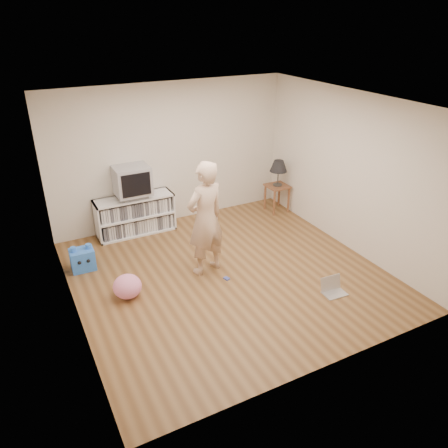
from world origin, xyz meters
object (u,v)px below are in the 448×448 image
at_px(media_unit, 135,215).
at_px(crt_tv, 132,180).
at_px(dvd_deck, 133,195).
at_px(plush_pink, 127,286).
at_px(table_lamp, 279,167).
at_px(plush_blue, 83,259).
at_px(side_table, 277,192).
at_px(person, 205,219).
at_px(laptop, 333,288).

relative_size(media_unit, crt_tv, 2.33).
relative_size(dvd_deck, plush_pink, 1.11).
relative_size(media_unit, plush_pink, 3.47).
height_order(table_lamp, plush_blue, table_lamp).
height_order(crt_tv, plush_pink, crt_tv).
relative_size(crt_tv, side_table, 1.09).
bearing_deg(person, side_table, -161.94).
bearing_deg(person, plush_blue, -42.65).
bearing_deg(dvd_deck, person, -71.91).
xyz_separation_m(crt_tv, plush_pink, (-0.71, -1.89, -0.85)).
relative_size(crt_tv, laptop, 1.73).
relative_size(person, plush_pink, 4.44).
xyz_separation_m(table_lamp, plush_blue, (-3.94, -0.48, -0.76)).
height_order(laptop, plush_blue, plush_blue).
bearing_deg(dvd_deck, crt_tv, -90.00).
bearing_deg(plush_blue, laptop, -34.98).
bearing_deg(crt_tv, plush_blue, -143.04).
bearing_deg(plush_pink, side_table, 23.39).
bearing_deg(dvd_deck, plush_pink, -110.55).
bearing_deg(plush_pink, laptop, -25.19).
distance_m(person, plush_pink, 1.49).
distance_m(crt_tv, plush_blue, 1.64).
height_order(media_unit, side_table, media_unit).
height_order(media_unit, table_lamp, table_lamp).
xyz_separation_m(dvd_deck, plush_pink, (-0.71, -1.90, -0.56)).
bearing_deg(table_lamp, side_table, 0.00).
bearing_deg(plush_blue, side_table, 8.73).
distance_m(dvd_deck, plush_blue, 1.51).
distance_m(table_lamp, person, 2.64).
relative_size(media_unit, dvd_deck, 3.11).
bearing_deg(crt_tv, laptop, -58.16).
xyz_separation_m(media_unit, plush_pink, (-0.71, -1.91, -0.18)).
height_order(crt_tv, laptop, crt_tv).
xyz_separation_m(table_lamp, plush_pink, (-3.53, -1.53, -0.77)).
xyz_separation_m(media_unit, side_table, (2.82, -0.39, 0.07)).
bearing_deg(media_unit, crt_tv, -90.00).
bearing_deg(media_unit, dvd_deck, -90.00).
xyz_separation_m(dvd_deck, table_lamp, (2.82, -0.37, 0.21)).
distance_m(crt_tv, plush_pink, 2.19).
bearing_deg(plush_pink, person, 5.31).
bearing_deg(dvd_deck, media_unit, 90.00).
relative_size(crt_tv, plush_pink, 1.49).
distance_m(media_unit, person, 1.96).
bearing_deg(laptop, dvd_deck, 125.48).
bearing_deg(crt_tv, dvd_deck, 90.00).
bearing_deg(side_table, laptop, -107.27).
bearing_deg(laptop, side_table, 76.41).
distance_m(side_table, plush_blue, 3.98).
bearing_deg(person, plush_pink, -8.78).
height_order(crt_tv, side_table, crt_tv).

